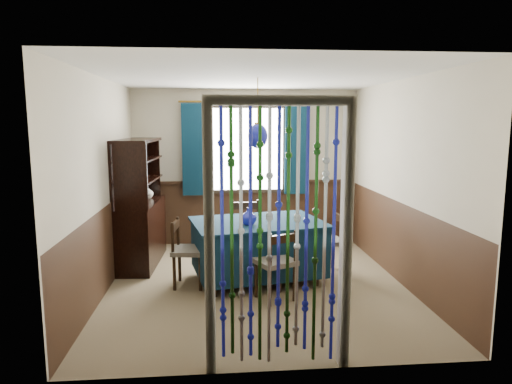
{
  "coord_description": "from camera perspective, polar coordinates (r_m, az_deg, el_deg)",
  "views": [
    {
      "loc": [
        -0.48,
        -5.38,
        1.98
      ],
      "look_at": [
        0.01,
        0.22,
        1.12
      ],
      "focal_mm": 32.0,
      "sensor_mm": 36.0,
      "label": 1
    }
  ],
  "objects": [
    {
      "name": "floor",
      "position": [
        5.75,
        0.05,
        -11.42
      ],
      "size": [
        4.0,
        4.0,
        0.0
      ],
      "primitive_type": "plane",
      "color": "brown",
      "rests_on": "ground"
    },
    {
      "name": "ceiling",
      "position": [
        5.43,
        0.06,
        14.21
      ],
      "size": [
        4.0,
        4.0,
        0.0
      ],
      "primitive_type": "plane",
      "rotation": [
        3.14,
        0.0,
        0.0
      ],
      "color": "silver",
      "rests_on": "ground"
    },
    {
      "name": "wall_back",
      "position": [
        7.43,
        -1.32,
        3.07
      ],
      "size": [
        3.6,
        0.0,
        3.6
      ],
      "primitive_type": "plane",
      "rotation": [
        1.57,
        0.0,
        0.0
      ],
      "color": "#BFB59C",
      "rests_on": "ground"
    },
    {
      "name": "wall_front",
      "position": [
        3.49,
        3.0,
        -3.36
      ],
      "size": [
        3.6,
        0.0,
        3.6
      ],
      "primitive_type": "plane",
      "rotation": [
        -1.57,
        0.0,
        0.0
      ],
      "color": "#BFB59C",
      "rests_on": "ground"
    },
    {
      "name": "wall_left",
      "position": [
        5.59,
        -18.66,
        0.75
      ],
      "size": [
        0.0,
        4.0,
        4.0
      ],
      "primitive_type": "plane",
      "rotation": [
        1.57,
        0.0,
        1.57
      ],
      "color": "#BFB59C",
      "rests_on": "ground"
    },
    {
      "name": "wall_right",
      "position": [
        5.89,
        17.78,
        1.18
      ],
      "size": [
        0.0,
        4.0,
        4.0
      ],
      "primitive_type": "plane",
      "rotation": [
        1.57,
        0.0,
        -1.57
      ],
      "color": "#BFB59C",
      "rests_on": "ground"
    },
    {
      "name": "wainscot_back",
      "position": [
        7.53,
        -1.3,
        -2.63
      ],
      "size": [
        3.6,
        0.0,
        3.6
      ],
      "primitive_type": "plane",
      "rotation": [
        1.57,
        0.0,
        0.0
      ],
      "color": "#352014",
      "rests_on": "ground"
    },
    {
      "name": "wainscot_front",
      "position": [
        3.73,
        2.87,
        -14.63
      ],
      "size": [
        3.6,
        0.0,
        3.6
      ],
      "primitive_type": "plane",
      "rotation": [
        -1.57,
        0.0,
        0.0
      ],
      "color": "#352014",
      "rests_on": "ground"
    },
    {
      "name": "wainscot_left",
      "position": [
        5.73,
        -18.15,
        -6.7
      ],
      "size": [
        0.0,
        4.0,
        4.0
      ],
      "primitive_type": "plane",
      "rotation": [
        1.57,
        0.0,
        1.57
      ],
      "color": "#352014",
      "rests_on": "ground"
    },
    {
      "name": "wainscot_right",
      "position": [
        6.02,
        17.32,
        -5.91
      ],
      "size": [
        0.0,
        4.0,
        4.0
      ],
      "primitive_type": "plane",
      "rotation": [
        1.57,
        0.0,
        -1.57
      ],
      "color": "#352014",
      "rests_on": "ground"
    },
    {
      "name": "window",
      "position": [
        7.36,
        -1.31,
        5.36
      ],
      "size": [
        1.32,
        0.12,
        1.42
      ],
      "primitive_type": "cube",
      "color": "black",
      "rests_on": "wall_back"
    },
    {
      "name": "doorway",
      "position": [
        3.6,
        2.84,
        -6.27
      ],
      "size": [
        1.16,
        0.12,
        2.18
      ],
      "primitive_type": null,
      "color": "silver",
      "rests_on": "ground"
    },
    {
      "name": "dining_table",
      "position": [
        5.75,
        0.21,
        -6.8
      ],
      "size": [
        1.77,
        1.38,
        0.76
      ],
      "rotation": [
        0.0,
        0.0,
        0.2
      ],
      "color": "#0A2235",
      "rests_on": "floor"
    },
    {
      "name": "chair_near",
      "position": [
        5.14,
        2.58,
        -8.81
      ],
      "size": [
        0.52,
        0.51,
        0.81
      ],
      "rotation": [
        0.0,
        0.0,
        0.42
      ],
      "color": "black",
      "rests_on": "floor"
    },
    {
      "name": "chair_far",
      "position": [
        6.37,
        -1.27,
        -4.96
      ],
      "size": [
        0.44,
        0.42,
        0.89
      ],
      "rotation": [
        0.0,
        0.0,
        3.14
      ],
      "color": "black",
      "rests_on": "floor"
    },
    {
      "name": "chair_left",
      "position": [
        5.63,
        -8.64,
        -7.27
      ],
      "size": [
        0.43,
        0.45,
        0.82
      ],
      "rotation": [
        0.0,
        0.0,
        -1.68
      ],
      "color": "black",
      "rests_on": "floor"
    },
    {
      "name": "chair_right",
      "position": [
        6.11,
        9.16,
        -6.07
      ],
      "size": [
        0.44,
        0.46,
        0.81
      ],
      "rotation": [
        0.0,
        0.0,
        1.73
      ],
      "color": "black",
      "rests_on": "floor"
    },
    {
      "name": "sideboard",
      "position": [
        6.6,
        -14.27,
        -3.56
      ],
      "size": [
        0.54,
        1.36,
        1.75
      ],
      "rotation": [
        0.0,
        0.0,
        -0.05
      ],
      "color": "black",
      "rests_on": "floor"
    },
    {
      "name": "pendant_lamp",
      "position": [
        5.55,
        0.22,
        7.03
      ],
      "size": [
        0.24,
        0.24,
        0.83
      ],
      "color": "olive",
      "rests_on": "ceiling"
    },
    {
      "name": "vase_table",
      "position": [
        5.49,
        -0.94,
        -3.12
      ],
      "size": [
        0.23,
        0.23,
        0.19
      ],
      "primitive_type": "imported",
      "rotation": [
        0.0,
        0.0,
        0.34
      ],
      "color": "navy",
      "rests_on": "dining_table"
    },
    {
      "name": "bowl_shelf",
      "position": [
        6.25,
        -14.29,
        1.52
      ],
      "size": [
        0.29,
        0.29,
        0.05
      ],
      "primitive_type": "imported",
      "rotation": [
        0.0,
        0.0,
        0.36
      ],
      "color": "beige",
      "rests_on": "sideboard"
    },
    {
      "name": "vase_sideboard",
      "position": [
        6.86,
        -13.44,
        0.07
      ],
      "size": [
        0.26,
        0.26,
        0.2
      ],
      "primitive_type": "imported",
      "rotation": [
        0.0,
        0.0,
        -0.43
      ],
      "color": "beige",
      "rests_on": "sideboard"
    }
  ]
}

